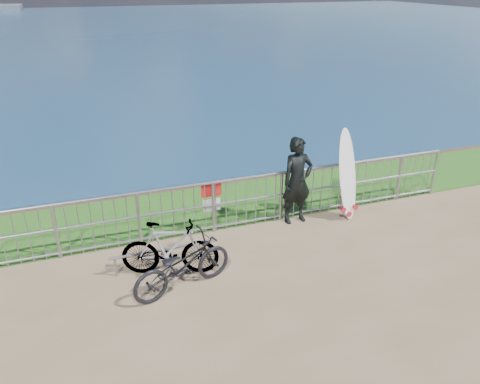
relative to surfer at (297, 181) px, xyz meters
name	(u,v)px	position (x,y,z in m)	size (l,w,h in m)	color
grass_strip	(221,205)	(-1.29, 1.25, -0.93)	(120.00, 120.00, 0.00)	#215617
railing	(237,202)	(-1.28, 0.15, -0.36)	(10.06, 0.10, 1.13)	gray
surfer	(297,181)	(0.00, 0.00, 0.00)	(0.68, 0.45, 1.87)	black
surfboard	(348,178)	(1.09, -0.18, -0.02)	(0.65, 0.61, 2.00)	white
bicycle_near	(182,265)	(-2.84, -1.57, -0.46)	(0.63, 1.80, 0.95)	black
bicycle_far	(170,248)	(-2.94, -1.04, -0.42)	(0.48, 1.70, 1.02)	black
bike_rack	(163,251)	(-3.02, -0.81, -0.61)	(1.90, 0.05, 0.39)	gray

